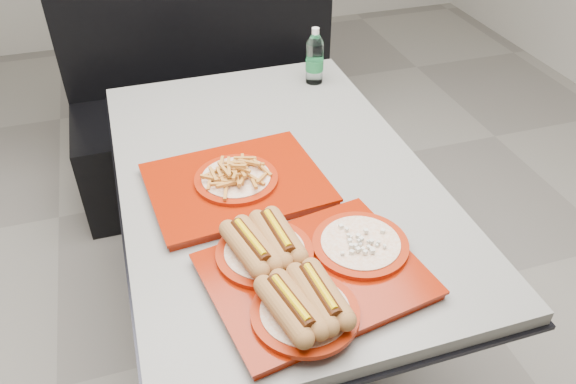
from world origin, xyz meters
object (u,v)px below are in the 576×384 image
object	(u,v)px
diner_table	(275,215)
booth_bench	(212,105)
tray_far	(236,181)
tray_near	(306,270)
water_bottle	(315,59)

from	to	relation	value
diner_table	booth_bench	distance (m)	1.11
booth_bench	tray_far	xyz separation A→B (m)	(-0.12, -1.14, 0.38)
tray_near	tray_far	xyz separation A→B (m)	(-0.07, 0.40, -0.01)
tray_near	tray_far	world-z (taller)	tray_near
tray_far	water_bottle	world-z (taller)	water_bottle
tray_far	booth_bench	bearing A→B (deg)	83.78
booth_bench	water_bottle	size ratio (longest dim) A/B	6.36
diner_table	tray_near	distance (m)	0.49
diner_table	water_bottle	world-z (taller)	water_bottle
diner_table	tray_far	size ratio (longest dim) A/B	2.73
diner_table	tray_near	bearing A→B (deg)	-96.65
booth_bench	water_bottle	xyz separation A→B (m)	(0.31, -0.57, 0.44)
diner_table	water_bottle	xyz separation A→B (m)	(0.31, 0.53, 0.26)
tray_near	water_bottle	bearing A→B (deg)	69.39
booth_bench	diner_table	bearing A→B (deg)	-90.00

